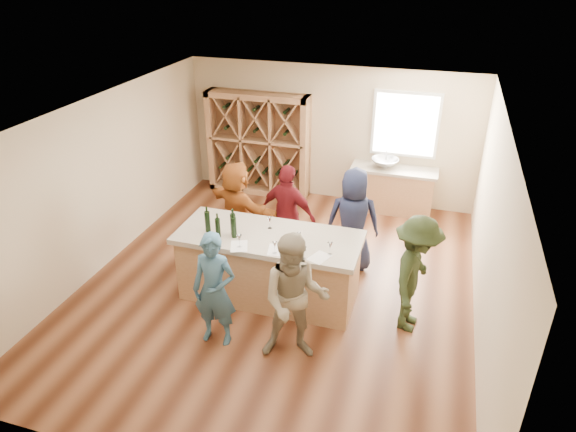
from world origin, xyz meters
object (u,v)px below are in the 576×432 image
(person_near_left, at_px, (215,290))
(person_far_left, at_px, (237,208))
(wine_bottle_d, at_px, (234,227))
(wine_bottle_b, at_px, (218,228))
(person_near_right, at_px, (295,299))
(wine_bottle_c, at_px, (233,224))
(person_server, at_px, (415,275))
(tasting_counter_base, at_px, (269,268))
(person_far_mid, at_px, (288,215))
(wine_bottle_a, at_px, (208,222))
(wine_rack, at_px, (258,144))
(person_far_right, at_px, (353,220))
(sink, at_px, (385,163))

(person_near_left, distance_m, person_far_left, 2.36)
(wine_bottle_d, bearing_deg, person_near_left, -84.03)
(person_far_left, bearing_deg, wine_bottle_b, 127.12)
(person_near_left, distance_m, person_near_right, 1.09)
(wine_bottle_c, bearing_deg, person_server, 0.72)
(tasting_counter_base, distance_m, person_near_right, 1.41)
(wine_bottle_b, height_order, person_near_left, person_near_left)
(person_near_left, xyz_separation_m, person_far_left, (-0.60, 2.28, 0.02))
(person_near_left, bearing_deg, wine_bottle_b, 107.78)
(person_far_mid, bearing_deg, wine_bottle_a, 68.92)
(wine_bottle_b, height_order, person_near_right, person_near_right)
(tasting_counter_base, height_order, wine_bottle_a, wine_bottle_a)
(tasting_counter_base, bearing_deg, person_far_left, 130.47)
(wine_bottle_a, bearing_deg, person_near_right, -31.00)
(person_near_right, bearing_deg, wine_rack, 100.63)
(wine_bottle_d, height_order, person_near_left, person_near_left)
(wine_bottle_d, xyz_separation_m, person_near_right, (1.19, -0.93, -0.34))
(person_server, bearing_deg, wine_bottle_d, 99.85)
(wine_rack, distance_m, person_far_left, 2.55)
(wine_rack, height_order, person_far_mid, wine_rack)
(wine_rack, bearing_deg, person_far_mid, -60.38)
(wine_bottle_a, distance_m, wine_bottle_d, 0.44)
(wine_bottle_b, xyz_separation_m, person_far_mid, (0.64, 1.35, -0.36))
(person_far_left, bearing_deg, wine_bottle_c, 135.98)
(person_far_right, height_order, person_far_left, person_far_right)
(person_far_left, bearing_deg, person_near_right, 152.76)
(wine_bottle_b, bearing_deg, wine_bottle_c, 37.19)
(sink, relative_size, person_near_right, 0.30)
(person_near_left, bearing_deg, tasting_counter_base, 71.02)
(wine_bottle_a, bearing_deg, person_far_mid, 55.47)
(wine_bottle_b, distance_m, person_server, 2.84)
(wine_bottle_a, xyz_separation_m, wine_bottle_c, (0.39, 0.03, 0.00))
(wine_bottle_b, distance_m, person_far_left, 1.46)
(sink, height_order, person_near_right, person_near_right)
(wine_bottle_c, bearing_deg, person_far_right, 40.18)
(sink, distance_m, person_server, 3.73)
(tasting_counter_base, bearing_deg, wine_bottle_d, -156.07)
(wine_bottle_a, relative_size, wine_bottle_d, 1.02)
(person_near_right, bearing_deg, wine_bottle_a, 134.68)
(tasting_counter_base, xyz_separation_m, person_near_left, (-0.36, -1.16, 0.32))
(wine_bottle_d, height_order, person_near_right, person_near_right)
(wine_rack, distance_m, sink, 2.70)
(wine_bottle_b, bearing_deg, wine_rack, 101.51)
(wine_bottle_c, xyz_separation_m, person_server, (2.63, 0.03, -0.38))
(wine_bottle_d, distance_m, person_far_mid, 1.40)
(wine_bottle_a, height_order, person_far_right, person_far_right)
(wine_bottle_c, distance_m, person_far_mid, 1.35)
(person_far_mid, height_order, person_far_left, person_far_mid)
(wine_bottle_b, distance_m, wine_bottle_d, 0.23)
(wine_bottle_d, bearing_deg, person_near_right, -37.96)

